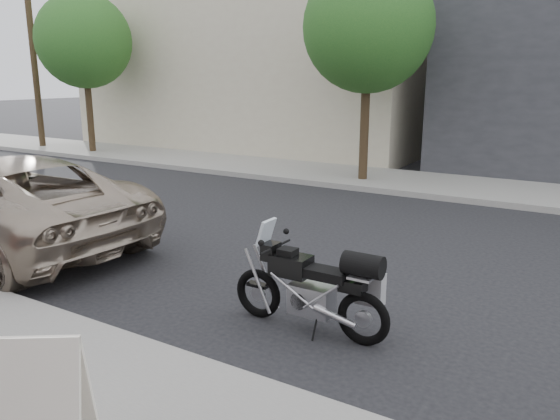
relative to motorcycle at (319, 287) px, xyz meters
The scene contains 9 objects.
ground 2.91m from the motorcycle, 66.96° to the right, with size 120.00×120.00×0.00m, color black.
far_sidewalk 9.21m from the motorcycle, 83.02° to the right, with size 44.00×3.00×0.15m, color gray.
far_building_cream 19.34m from the motorcycle, 57.89° to the right, with size 14.00×11.00×8.00m.
street_tree_mid 9.85m from the motorcycle, 70.13° to the right, with size 3.40×3.40×5.70m.
street_tree_right 16.93m from the motorcycle, 31.43° to the right, with size 3.40×3.40×5.70m.
utility_pole 19.39m from the motorcycle, 26.75° to the right, with size 0.24×0.24×6.70m, color #382919.
motorcycle is the anchor object (origin of this frame).
minivan 6.16m from the motorcycle, ahead, with size 2.66×5.78×1.61m, color tan.
sandwich_sign 3.18m from the motorcycle, 77.84° to the left, with size 0.80×0.79×0.96m.
Camera 1 is at (-3.79, 7.88, 2.92)m, focal length 35.00 mm.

